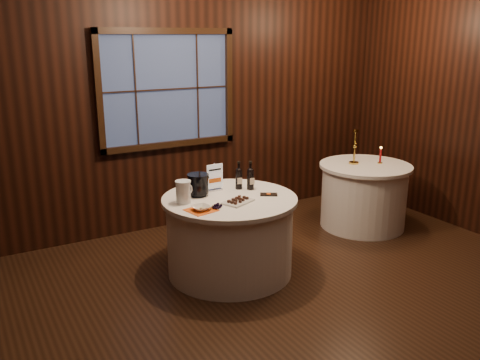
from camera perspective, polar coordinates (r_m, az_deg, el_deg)
ground at (r=4.33m, az=5.50°, el=-15.27°), size 6.00×6.00×0.00m
back_wall at (r=5.94m, az=-8.21°, el=9.06°), size 6.00×0.10×3.00m
main_table at (r=4.92m, az=-1.15°, el=-6.19°), size 1.28×1.28×0.77m
side_table at (r=6.28m, az=13.71°, el=-1.68°), size 1.08×1.08×0.77m
sign_stand at (r=4.97m, az=-2.86°, el=-0.13°), size 0.17×0.08×0.28m
port_bottle_left at (r=5.01m, az=-0.14°, el=0.34°), size 0.07×0.07×0.28m
port_bottle_right at (r=4.99m, az=1.18°, el=0.31°), size 0.07×0.07×0.29m
ice_bucket at (r=4.81m, az=-4.72°, el=-0.49°), size 0.21×0.21×0.21m
chocolate_plate at (r=4.62m, az=-0.24°, el=-2.37°), size 0.33×0.28×0.04m
chocolate_box at (r=4.85m, az=3.24°, el=-1.63°), size 0.18×0.15×0.01m
grape_bunch at (r=4.47m, az=-2.46°, el=-2.99°), size 0.18×0.10×0.04m
glass_pitcher at (r=4.62m, az=-6.36°, el=-1.32°), size 0.19×0.15×0.21m
orange_napkin at (r=4.44m, az=-4.40°, el=-3.40°), size 0.27×0.27×0.00m
cracker_bowl at (r=4.43m, az=-4.40°, el=-3.15°), size 0.17×0.17×0.04m
brass_candlestick at (r=6.15m, az=12.73°, el=3.15°), size 0.12×0.12×0.41m
red_candle at (r=6.25m, az=15.48°, el=2.53°), size 0.06×0.06×0.21m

